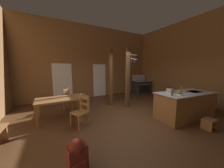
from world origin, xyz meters
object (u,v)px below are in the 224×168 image
(dining_table, at_px, (63,100))
(ladderback_chair_by_post, at_px, (69,99))
(mixing_bowl_on_counter, at_px, (180,95))
(stove_range, at_px, (141,87))
(bottle_short_on_counter, at_px, (172,92))
(kitchen_island, at_px, (185,105))
(backpack, at_px, (77,155))
(bottle_tall_on_counter, at_px, (181,90))
(ladderback_chair_near_window, at_px, (81,111))
(step_stool, at_px, (209,123))
(stockpot_on_counter, at_px, (171,90))

(dining_table, height_order, ladderback_chair_by_post, ladderback_chair_by_post)
(dining_table, relative_size, mixing_bowl_on_counter, 9.63)
(stove_range, relative_size, ladderback_chair_by_post, 1.39)
(ladderback_chair_by_post, relative_size, bottle_short_on_counter, 3.85)
(dining_table, bearing_deg, kitchen_island, -28.11)
(backpack, height_order, bottle_short_on_counter, bottle_short_on_counter)
(bottle_tall_on_counter, relative_size, bottle_short_on_counter, 0.99)
(kitchen_island, bearing_deg, dining_table, 151.89)
(backpack, distance_m, bottle_short_on_counter, 3.14)
(dining_table, relative_size, ladderback_chair_near_window, 1.82)
(step_stool, relative_size, ladderback_chair_by_post, 0.38)
(kitchen_island, xyz_separation_m, ladderback_chair_near_window, (-3.42, 1.21, -0.01))
(stove_range, bearing_deg, kitchen_island, -111.49)
(stove_range, height_order, bottle_short_on_counter, stove_range)
(stove_range, distance_m, backpack, 6.92)
(bottle_tall_on_counter, bearing_deg, step_stool, -92.65)
(dining_table, height_order, mixing_bowl_on_counter, mixing_bowl_on_counter)
(ladderback_chair_near_window, distance_m, stockpot_on_counter, 3.17)
(ladderback_chair_by_post, bearing_deg, mixing_bowl_on_counter, -47.80)
(kitchen_island, bearing_deg, step_stool, -102.35)
(mixing_bowl_on_counter, height_order, bottle_tall_on_counter, bottle_tall_on_counter)
(stove_range, distance_m, step_stool, 5.01)
(step_stool, relative_size, mixing_bowl_on_counter, 2.03)
(stockpot_on_counter, xyz_separation_m, bottle_short_on_counter, (-0.42, -0.34, 0.02))
(kitchen_island, height_order, ladderback_chair_near_window, ladderback_chair_near_window)
(stove_range, height_order, dining_table, stove_range)
(bottle_tall_on_counter, height_order, bottle_short_on_counter, bottle_short_on_counter)
(dining_table, height_order, backpack, dining_table)
(ladderback_chair_near_window, distance_m, bottle_short_on_counter, 2.91)
(stove_range, bearing_deg, bottle_short_on_counter, -121.30)
(step_stool, distance_m, backpack, 3.74)
(dining_table, relative_size, bottle_tall_on_counter, 7.08)
(step_stool, distance_m, dining_table, 4.71)
(stove_range, height_order, step_stool, stove_range)
(step_stool, bearing_deg, kitchen_island, 77.65)
(stockpot_on_counter, relative_size, bottle_tall_on_counter, 1.48)
(dining_table, distance_m, mixing_bowl_on_counter, 3.94)
(stove_range, bearing_deg, stockpot_on_counter, -118.71)
(dining_table, xyz_separation_m, ladderback_chair_near_window, (0.44, -0.86, -0.20))
(stockpot_on_counter, bearing_deg, dining_table, 152.52)
(kitchen_island, height_order, step_stool, kitchen_island)
(stove_range, relative_size, bottle_short_on_counter, 5.34)
(kitchen_island, height_order, ladderback_chair_by_post, ladderback_chair_by_post)
(kitchen_island, distance_m, bottle_short_on_counter, 1.03)
(ladderback_chair_near_window, bearing_deg, kitchen_island, -19.42)
(kitchen_island, relative_size, ladderback_chair_near_window, 2.35)
(bottle_short_on_counter, bearing_deg, dining_table, 144.79)
(ladderback_chair_near_window, bearing_deg, stockpot_on_counter, -17.19)
(dining_table, bearing_deg, ladderback_chair_near_window, -62.76)
(backpack, bearing_deg, step_stool, -6.21)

